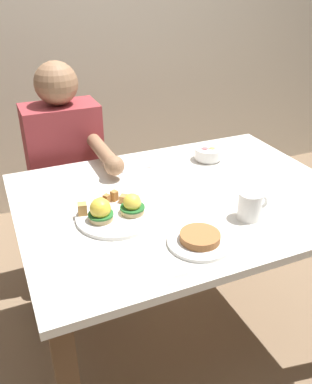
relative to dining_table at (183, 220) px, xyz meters
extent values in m
plane|color=#7F664C|center=(0.00, 0.00, -0.63)|extent=(6.00, 6.00, 0.00)
cube|color=beige|center=(0.00, 1.50, 0.67)|extent=(4.80, 0.10, 2.60)
cube|color=white|center=(0.00, 0.00, 0.09)|extent=(1.20, 0.90, 0.03)
cube|color=#B23838|center=(0.00, -0.40, 0.10)|extent=(1.20, 0.06, 0.00)
cube|color=#B23838|center=(0.00, 0.40, 0.10)|extent=(1.20, 0.06, 0.00)
cube|color=brown|center=(-0.55, 0.40, -0.28)|extent=(0.06, 0.06, 0.71)
cube|color=brown|center=(0.55, 0.40, -0.28)|extent=(0.06, 0.06, 0.71)
cylinder|color=white|center=(-0.28, -0.05, 0.11)|extent=(0.27, 0.27, 0.01)
cylinder|color=tan|center=(-0.33, -0.06, 0.13)|extent=(0.08, 0.08, 0.02)
cylinder|color=#286B2D|center=(-0.33, -0.06, 0.14)|extent=(0.08, 0.08, 0.01)
sphere|color=yellow|center=(-0.33, -0.06, 0.16)|extent=(0.07, 0.07, 0.07)
cylinder|color=tan|center=(-0.22, -0.06, 0.13)|extent=(0.08, 0.08, 0.02)
cylinder|color=#236028|center=(-0.22, -0.06, 0.14)|extent=(0.08, 0.08, 0.01)
sphere|color=yellow|center=(-0.22, -0.06, 0.16)|extent=(0.06, 0.06, 0.06)
cube|color=#B77A42|center=(-0.20, -0.01, 0.14)|extent=(0.04, 0.04, 0.03)
cube|color=#AD7038|center=(-0.31, 0.03, 0.13)|extent=(0.04, 0.04, 0.03)
cube|color=#B77A42|center=(-0.22, 0.02, 0.13)|extent=(0.04, 0.04, 0.03)
cube|color=#AD7038|center=(-0.25, 0.05, 0.14)|extent=(0.03, 0.03, 0.04)
cube|color=tan|center=(-0.38, 0.00, 0.14)|extent=(0.04, 0.04, 0.04)
cube|color=#AD7038|center=(-0.28, 0.04, 0.13)|extent=(0.03, 0.03, 0.03)
cube|color=#B77A42|center=(-0.32, 0.02, 0.13)|extent=(0.03, 0.03, 0.02)
cylinder|color=white|center=(0.25, 0.25, 0.11)|extent=(0.10, 0.10, 0.01)
cylinder|color=white|center=(0.25, 0.25, 0.14)|extent=(0.12, 0.12, 0.04)
cube|color=#F4DB66|center=(0.26, 0.26, 0.14)|extent=(0.03, 0.03, 0.02)
cube|color=#EA6B70|center=(0.23, 0.25, 0.15)|extent=(0.03, 0.03, 0.02)
cube|color=#F4DB66|center=(0.24, 0.24, 0.13)|extent=(0.04, 0.04, 0.03)
cube|color=#F4A85B|center=(0.26, 0.24, 0.15)|extent=(0.03, 0.03, 0.02)
cube|color=#B7E093|center=(0.24, 0.25, 0.13)|extent=(0.03, 0.03, 0.03)
cylinder|color=white|center=(0.13, -0.22, 0.15)|extent=(0.08, 0.08, 0.09)
cylinder|color=black|center=(0.13, -0.22, 0.20)|extent=(0.07, 0.07, 0.01)
torus|color=white|center=(0.17, -0.22, 0.16)|extent=(0.06, 0.02, 0.06)
cube|color=silver|center=(-0.08, 0.28, 0.11)|extent=(0.12, 0.01, 0.00)
cube|color=silver|center=(-0.01, 0.28, 0.11)|extent=(0.04, 0.02, 0.00)
cylinder|color=white|center=(-0.09, -0.29, 0.11)|extent=(0.20, 0.20, 0.01)
cylinder|color=#A36638|center=(-0.09, -0.29, 0.13)|extent=(0.12, 0.12, 0.02)
cylinder|color=#33333D|center=(-0.40, 0.53, -0.41)|extent=(0.11, 0.11, 0.45)
cylinder|color=#33333D|center=(-0.22, 0.53, -0.41)|extent=(0.11, 0.11, 0.45)
cube|color=#993338|center=(-0.31, 0.63, 0.07)|extent=(0.34, 0.20, 0.50)
sphere|color=#936B4C|center=(-0.31, 0.63, 0.41)|extent=(0.19, 0.19, 0.19)
cylinder|color=#936B4C|center=(-0.19, 0.38, 0.17)|extent=(0.06, 0.30, 0.06)
sphere|color=#936B4C|center=(-0.19, 0.23, 0.17)|extent=(0.08, 0.08, 0.08)
camera|label=1|loc=(-0.62, -1.17, 0.84)|focal=38.21mm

